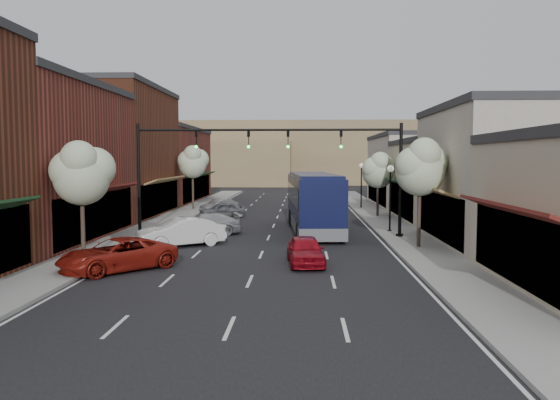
# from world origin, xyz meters

# --- Properties ---
(ground) EXTENTS (160.00, 160.00, 0.00)m
(ground) POSITION_xyz_m (0.00, 0.00, 0.00)
(ground) COLOR black
(ground) RESTS_ON ground
(sidewalk_left) EXTENTS (2.80, 73.00, 0.15)m
(sidewalk_left) POSITION_xyz_m (-8.40, 18.50, 0.07)
(sidewalk_left) COLOR gray
(sidewalk_left) RESTS_ON ground
(sidewalk_right) EXTENTS (2.80, 73.00, 0.15)m
(sidewalk_right) POSITION_xyz_m (8.40, 18.50, 0.07)
(sidewalk_right) COLOR gray
(sidewalk_right) RESTS_ON ground
(curb_left) EXTENTS (0.25, 73.00, 0.17)m
(curb_left) POSITION_xyz_m (-7.00, 18.50, 0.07)
(curb_left) COLOR gray
(curb_left) RESTS_ON ground
(curb_right) EXTENTS (0.25, 73.00, 0.17)m
(curb_right) POSITION_xyz_m (7.00, 18.50, 0.07)
(curb_right) COLOR gray
(curb_right) RESTS_ON ground
(bldg_left_midnear) EXTENTS (10.14, 14.10, 9.40)m
(bldg_left_midnear) POSITION_xyz_m (-14.23, 6.00, 4.66)
(bldg_left_midnear) COLOR brown
(bldg_left_midnear) RESTS_ON ground
(bldg_left_midfar) EXTENTS (10.14, 14.10, 10.90)m
(bldg_left_midfar) POSITION_xyz_m (-14.24, 20.00, 5.40)
(bldg_left_midfar) COLOR brown
(bldg_left_midfar) RESTS_ON ground
(bldg_left_far) EXTENTS (10.14, 18.10, 8.40)m
(bldg_left_far) POSITION_xyz_m (-14.22, 36.00, 4.16)
(bldg_left_far) COLOR brown
(bldg_left_far) RESTS_ON ground
(bldg_right_midnear) EXTENTS (9.14, 12.10, 7.90)m
(bldg_right_midnear) POSITION_xyz_m (13.72, 6.00, 3.91)
(bldg_right_midnear) COLOR #B6AC9C
(bldg_right_midnear) RESTS_ON ground
(bldg_right_midfar) EXTENTS (9.14, 12.10, 6.40)m
(bldg_right_midfar) POSITION_xyz_m (13.70, 18.00, 3.17)
(bldg_right_midfar) COLOR #B5AD90
(bldg_right_midfar) RESTS_ON ground
(bldg_right_far) EXTENTS (9.14, 16.10, 7.40)m
(bldg_right_far) POSITION_xyz_m (13.71, 32.00, 3.66)
(bldg_right_far) COLOR #B6AC9C
(bldg_right_far) RESTS_ON ground
(hill_far) EXTENTS (120.00, 30.00, 12.00)m
(hill_far) POSITION_xyz_m (0.00, 90.00, 6.00)
(hill_far) COLOR #7A6647
(hill_far) RESTS_ON ground
(hill_near) EXTENTS (50.00, 20.00, 8.00)m
(hill_near) POSITION_xyz_m (-25.00, 78.00, 4.00)
(hill_near) COLOR #7A6647
(hill_near) RESTS_ON ground
(signal_mast_right) EXTENTS (8.22, 0.46, 7.00)m
(signal_mast_right) POSITION_xyz_m (5.62, 8.00, 4.62)
(signal_mast_right) COLOR black
(signal_mast_right) RESTS_ON ground
(signal_mast_left) EXTENTS (8.22, 0.46, 7.00)m
(signal_mast_left) POSITION_xyz_m (-5.62, 8.00, 4.62)
(signal_mast_left) COLOR black
(signal_mast_left) RESTS_ON ground
(tree_right_near) EXTENTS (2.85, 2.65, 5.95)m
(tree_right_near) POSITION_xyz_m (8.35, 3.94, 4.45)
(tree_right_near) COLOR #47382B
(tree_right_near) RESTS_ON ground
(tree_right_far) EXTENTS (2.85, 2.65, 5.43)m
(tree_right_far) POSITION_xyz_m (8.35, 19.94, 3.99)
(tree_right_far) COLOR #47382B
(tree_right_far) RESTS_ON ground
(tree_left_near) EXTENTS (2.85, 2.65, 5.69)m
(tree_left_near) POSITION_xyz_m (-8.25, -0.06, 4.22)
(tree_left_near) COLOR #47382B
(tree_left_near) RESTS_ON ground
(tree_left_far) EXTENTS (2.85, 2.65, 6.13)m
(tree_left_far) POSITION_xyz_m (-8.25, 25.94, 4.60)
(tree_left_far) COLOR #47382B
(tree_left_far) RESTS_ON ground
(lamp_post_near) EXTENTS (0.44, 0.44, 4.44)m
(lamp_post_near) POSITION_xyz_m (7.80, 10.50, 3.01)
(lamp_post_near) COLOR black
(lamp_post_near) RESTS_ON ground
(lamp_post_far) EXTENTS (0.44, 0.44, 4.44)m
(lamp_post_far) POSITION_xyz_m (7.80, 28.00, 3.01)
(lamp_post_far) COLOR black
(lamp_post_far) RESTS_ON ground
(coach_bus) EXTENTS (3.71, 12.83, 3.87)m
(coach_bus) POSITION_xyz_m (2.79, 11.35, 2.01)
(coach_bus) COLOR #0D1237
(coach_bus) RESTS_ON ground
(red_hatchback) EXTENTS (1.90, 4.03, 1.33)m
(red_hatchback) POSITION_xyz_m (2.23, -0.52, 0.67)
(red_hatchback) COLOR maroon
(red_hatchback) RESTS_ON ground
(parked_car_a) EXTENTS (5.23, 5.27, 1.41)m
(parked_car_a) POSITION_xyz_m (-5.92, -2.20, 0.71)
(parked_car_a) COLOR maroon
(parked_car_a) RESTS_ON ground
(parked_car_b) EXTENTS (4.97, 4.03, 1.59)m
(parked_car_b) POSITION_xyz_m (-4.64, 4.48, 0.80)
(parked_car_b) COLOR silver
(parked_car_b) RESTS_ON ground
(parked_car_c) EXTENTS (5.15, 3.32, 1.39)m
(parked_car_c) POSITION_xyz_m (-4.20, 8.98, 0.69)
(parked_car_c) COLOR #AAAAAF
(parked_car_c) RESTS_ON ground
(parked_car_d) EXTENTS (4.07, 2.81, 1.29)m
(parked_car_d) POSITION_xyz_m (-4.55, 19.33, 0.64)
(parked_car_d) COLOR slate
(parked_car_d) RESTS_ON ground
(parked_car_e) EXTENTS (3.35, 3.72, 1.23)m
(parked_car_e) POSITION_xyz_m (-5.49, 23.83, 0.61)
(parked_car_e) COLOR #949499
(parked_car_e) RESTS_ON ground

